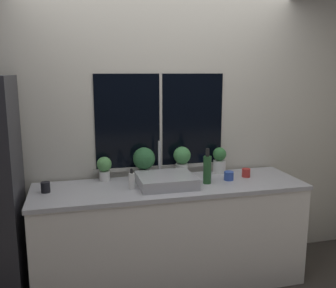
{
  "coord_description": "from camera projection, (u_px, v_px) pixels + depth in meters",
  "views": [
    {
      "loc": [
        -0.77,
        -2.61,
        1.83
      ],
      "look_at": [
        -0.02,
        0.32,
        1.25
      ],
      "focal_mm": 40.0,
      "sensor_mm": 36.0,
      "label": 1
    }
  ],
  "objects": [
    {
      "name": "counter",
      "position": [
        171.0,
        234.0,
        3.24
      ],
      "size": [
        2.29,
        0.67,
        0.9
      ],
      "color": "white",
      "rests_on": "ground_plane"
    },
    {
      "name": "soap_bottle",
      "position": [
        132.0,
        180.0,
        3.03
      ],
      "size": [
        0.05,
        0.05,
        0.17
      ],
      "color": "white",
      "rests_on": "counter"
    },
    {
      "name": "potted_plant_center_right",
      "position": [
        182.0,
        159.0,
        3.41
      ],
      "size": [
        0.16,
        0.16,
        0.27
      ],
      "color": "white",
      "rests_on": "counter"
    },
    {
      "name": "potted_plant_far_right",
      "position": [
        219.0,
        160.0,
        3.51
      ],
      "size": [
        0.12,
        0.12,
        0.24
      ],
      "color": "white",
      "rests_on": "counter"
    },
    {
      "name": "wall_back",
      "position": [
        160.0,
        125.0,
        3.44
      ],
      "size": [
        8.0,
        0.09,
        2.7
      ],
      "color": "beige",
      "rests_on": "ground_plane"
    },
    {
      "name": "mug_red",
      "position": [
        246.0,
        173.0,
        3.38
      ],
      "size": [
        0.08,
        0.08,
        0.08
      ],
      "color": "#B72D28",
      "rests_on": "counter"
    },
    {
      "name": "bottle_tall",
      "position": [
        207.0,
        169.0,
        3.17
      ],
      "size": [
        0.07,
        0.07,
        0.3
      ],
      "color": "#235128",
      "rests_on": "counter"
    },
    {
      "name": "mug_blue",
      "position": [
        229.0,
        176.0,
        3.28
      ],
      "size": [
        0.08,
        0.08,
        0.08
      ],
      "color": "#3351AD",
      "rests_on": "counter"
    },
    {
      "name": "mug_black",
      "position": [
        46.0,
        187.0,
        2.94
      ],
      "size": [
        0.07,
        0.07,
        0.08
      ],
      "color": "black",
      "rests_on": "counter"
    },
    {
      "name": "potted_plant_center_left",
      "position": [
        144.0,
        160.0,
        3.32
      ],
      "size": [
        0.2,
        0.2,
        0.28
      ],
      "color": "white",
      "rests_on": "counter"
    },
    {
      "name": "potted_plant_far_left",
      "position": [
        104.0,
        167.0,
        3.25
      ],
      "size": [
        0.13,
        0.13,
        0.21
      ],
      "color": "white",
      "rests_on": "counter"
    },
    {
      "name": "sink",
      "position": [
        166.0,
        180.0,
        3.12
      ],
      "size": [
        0.47,
        0.46,
        0.34
      ],
      "color": "#ADADB2",
      "rests_on": "counter"
    },
    {
      "name": "wall_right",
      "position": [
        309.0,
        111.0,
        4.7
      ],
      "size": [
        0.06,
        7.0,
        2.7
      ],
      "color": "beige",
      "rests_on": "ground_plane"
    }
  ]
}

